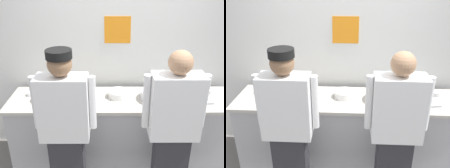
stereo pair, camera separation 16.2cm
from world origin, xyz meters
TOP-DOWN VIEW (x-y plane):
  - wall_back at (-0.00, 0.83)m, footprint 4.30×0.11m
  - prep_counter at (0.00, 0.36)m, footprint 2.74×0.68m
  - chef_near_left at (-0.59, -0.28)m, footprint 0.62×0.24m
  - chef_center at (0.48, -0.28)m, footprint 0.62×0.24m
  - plate_stack_front at (-0.04, 0.40)m, footprint 0.25×0.25m
  - plate_stack_rear at (-0.95, 0.32)m, footprint 0.24×0.24m
  - mixing_bowl_steel at (0.42, 0.33)m, footprint 0.39×0.39m
  - sheet_tray at (0.84, 0.34)m, footprint 0.45×0.40m
  - squeeze_bottle_primary at (-0.78, 0.40)m, footprint 0.06×0.06m
  - ramekin_yellow_sauce at (-0.40, 0.51)m, footprint 0.10×0.10m
  - ramekin_red_sauce at (-1.14, 0.45)m, footprint 0.09×0.09m
  - ramekin_green_sauce at (1.10, 0.50)m, footprint 0.10×0.10m
  - deli_cup at (-0.53, 0.17)m, footprint 0.09×0.09m

SIDE VIEW (x-z plane):
  - prep_counter at x=0.00m, z-range 0.00..0.91m
  - chef_center at x=0.48m, z-range 0.05..1.76m
  - chef_near_left at x=-0.59m, z-range 0.06..1.78m
  - sheet_tray at x=0.84m, z-range 0.91..0.93m
  - ramekin_red_sauce at x=-1.14m, z-range 0.91..0.95m
  - ramekin_yellow_sauce at x=-0.40m, z-range 0.91..0.96m
  - ramekin_green_sauce at x=1.10m, z-range 0.91..0.96m
  - plate_stack_rear at x=-0.95m, z-range 0.91..0.97m
  - plate_stack_front at x=-0.04m, z-range 0.91..0.99m
  - deli_cup at x=-0.53m, z-range 0.91..1.01m
  - mixing_bowl_steel at x=0.42m, z-range 0.91..1.02m
  - squeeze_bottle_primary at x=-0.78m, z-range 0.91..1.09m
  - wall_back at x=0.00m, z-range 0.00..2.79m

